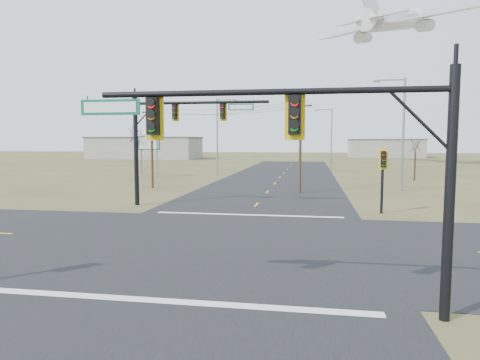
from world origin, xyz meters
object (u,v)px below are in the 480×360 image
object	(u,v)px
pedestal_signal_ne	(383,166)
streetlight_a	(401,128)
mast_arm_far	(172,127)
bare_tree_a	(134,134)
bare_tree_b	(141,138)
highway_sign	(149,148)
utility_pole_far	(152,145)
mast_arm_near	(300,136)
utility_pole_near	(300,144)
streetlight_c	(219,132)
bare_tree_c	(416,145)
streetlight_b	(330,136)

from	to	relation	value
pedestal_signal_ne	streetlight_a	xyz separation A→B (m)	(3.68, 13.61, 2.83)
mast_arm_far	streetlight_a	world-z (taller)	streetlight_a
streetlight_a	pedestal_signal_ne	bearing A→B (deg)	-101.37
mast_arm_far	bare_tree_a	xyz separation A→B (m)	(-12.48, 22.31, -0.10)
pedestal_signal_ne	bare_tree_b	bearing A→B (deg)	146.21
highway_sign	utility_pole_far	bearing A→B (deg)	-76.43
pedestal_signal_ne	mast_arm_near	bearing A→B (deg)	-93.56
streetlight_a	bare_tree_b	bearing A→B (deg)	156.60
utility_pole_near	bare_tree_a	xyz separation A→B (m)	(-21.39, 13.05, 1.21)
mast_arm_near	streetlight_a	distance (m)	31.84
streetlight_c	utility_pole_near	bearing A→B (deg)	-79.53
pedestal_signal_ne	streetlight_c	bearing A→B (deg)	133.38
mast_arm_near	bare_tree_c	size ratio (longest dim) A/B	1.91
pedestal_signal_ne	bare_tree_b	xyz separation A→B (m)	(-29.05, 30.40, 2.07)
mast_arm_near	pedestal_signal_ne	xyz separation A→B (m)	(4.91, 17.03, -1.73)
mast_arm_near	streetlight_a	size ratio (longest dim) A/B	0.97
bare_tree_c	bare_tree_a	bearing A→B (deg)	-176.92
mast_arm_far	streetlight_c	world-z (taller)	streetlight_c
mast_arm_far	bare_tree_a	world-z (taller)	mast_arm_far
mast_arm_far	streetlight_c	distance (m)	27.69
utility_pole_near	bare_tree_c	distance (m)	19.95
bare_tree_a	streetlight_c	bearing A→B (deg)	27.92
streetlight_b	streetlight_c	size ratio (longest dim) A/B	0.93
utility_pole_near	bare_tree_a	bearing A→B (deg)	148.62
utility_pole_near	bare_tree_a	size ratio (longest dim) A/B	1.19
mast_arm_far	utility_pole_far	bearing A→B (deg)	124.78
mast_arm_far	bare_tree_b	world-z (taller)	mast_arm_far
streetlight_b	bare_tree_a	bearing A→B (deg)	-140.19
utility_pole_near	utility_pole_far	world-z (taller)	utility_pole_near
pedestal_signal_ne	streetlight_b	xyz separation A→B (m)	(-1.76, 38.94, 2.33)
streetlight_c	bare_tree_c	xyz separation A→B (m)	(24.73, -3.39, -1.65)
utility_pole_near	pedestal_signal_ne	bearing A→B (deg)	-61.37
highway_sign	bare_tree_a	world-z (taller)	bare_tree_a
utility_pole_near	streetlight_a	bearing A→B (deg)	20.09
bare_tree_a	streetlight_b	bearing A→B (deg)	31.88
bare_tree_b	highway_sign	bearing A→B (deg)	-59.34
pedestal_signal_ne	streetlight_a	distance (m)	14.38
utility_pole_far	bare_tree_c	size ratio (longest dim) A/B	1.51
streetlight_c	bare_tree_a	size ratio (longest dim) A/B	1.47
pedestal_signal_ne	streetlight_c	xyz separation A→B (m)	(-17.05, 28.52, 2.76)
mast_arm_far	bare_tree_c	bearing A→B (deg)	54.54
utility_pole_near	mast_arm_far	bearing A→B (deg)	-133.87
highway_sign	streetlight_b	distance (m)	27.88
pedestal_signal_ne	utility_pole_far	xyz separation A→B (m)	(-20.33, 12.07, 1.16)
mast_arm_near	bare_tree_a	size ratio (longest dim) A/B	1.45
mast_arm_far	bare_tree_c	xyz separation A→B (m)	(22.17, 24.18, -1.50)
streetlight_b	bare_tree_a	distance (m)	29.68
streetlight_b	bare_tree_c	size ratio (longest dim) A/B	1.80
utility_pole_near	utility_pole_far	bearing A→B (deg)	172.84
mast_arm_near	utility_pole_near	xyz separation A→B (m)	(-0.67, 27.25, -0.43)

